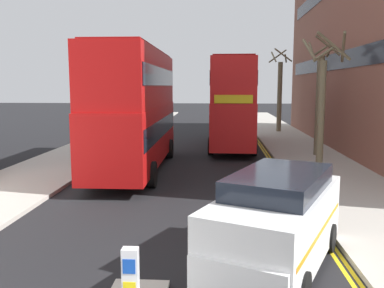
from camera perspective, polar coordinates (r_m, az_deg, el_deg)
name	(u,v)px	position (r m, az deg, el deg)	size (l,w,h in m)	color
sidewalk_right	(320,166)	(21.33, 17.25, -2.87)	(4.00, 80.00, 0.14)	#ADA89E
sidewalk_left	(63,162)	(22.23, -17.44, -2.45)	(4.00, 80.00, 0.14)	#ADA89E
kerb_line_outer	(283,175)	(19.01, 12.45, -4.21)	(0.10, 56.00, 0.01)	yellow
kerb_line_inner	(279,175)	(18.99, 11.98, -4.21)	(0.10, 56.00, 0.01)	yellow
keep_left_bollard	(131,281)	(7.63, -8.49, -18.27)	(0.36, 0.28, 1.11)	silver
double_decker_bus_away	(135,106)	(19.50, -7.83, 5.19)	(2.90, 10.84, 5.64)	#B20F0F
double_decker_bus_oncoming	(233,101)	(26.94, 5.64, 6.00)	(2.99, 10.86, 5.64)	red
taxi_minivan	(276,221)	(9.25, 11.49, -10.44)	(3.66, 5.15, 2.12)	white
street_tree_near	(322,107)	(18.22, 17.57, 4.87)	(1.79, 1.57, 5.96)	#6B6047
street_tree_mid	(280,93)	(35.73, 12.01, 6.87)	(1.80, 1.86, 6.91)	#6B6047
street_tree_far	(319,101)	(23.91, 17.20, 5.64)	(1.49, 1.61, 6.47)	#6B6047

